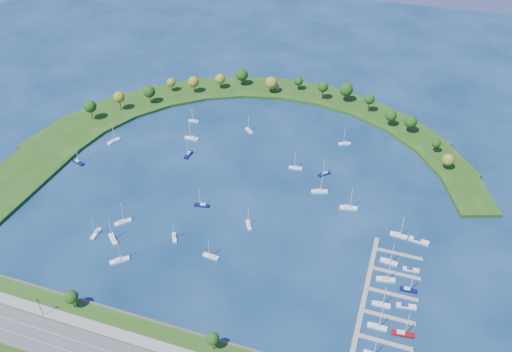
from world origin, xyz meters
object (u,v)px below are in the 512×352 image
(moored_boat_13, at_px, (96,233))
(moored_boat_17, at_px, (113,239))
(moored_boat_5, at_px, (192,138))
(moored_boat_9, at_px, (119,260))
(moored_boat_0, at_px, (78,162))
(moored_boat_16, at_px, (249,224))
(moored_boat_11, at_px, (348,207))
(moored_boat_7, at_px, (296,167))
(moored_boat_8, at_px, (319,191))
(moored_boat_10, at_px, (123,222))
(moored_boat_3, at_px, (188,154))
(moored_boat_4, at_px, (114,141))
(docked_boat_10, at_px, (399,235))
(moored_boat_2, at_px, (202,205))
(docked_boat_4, at_px, (381,304))
(docked_boat_2, at_px, (377,326))
(harbor_tower, at_px, (278,87))
(moored_boat_1, at_px, (211,256))
(moored_boat_15, at_px, (194,120))
(docked_boat_7, at_px, (408,289))
(moored_boat_18, at_px, (174,237))
(docked_boat_9, at_px, (411,269))
(moored_boat_14, at_px, (324,173))
(moored_boat_6, at_px, (345,143))
(dock_system, at_px, (381,303))
(docked_boat_8, at_px, (389,261))
(docked_boat_5, at_px, (406,306))
(moored_boat_12, at_px, (249,130))
(docked_boat_3, at_px, (403,333))
(docked_boat_6, at_px, (386,279))

(moored_boat_13, bearing_deg, moored_boat_17, 82.81)
(moored_boat_5, relative_size, moored_boat_9, 0.95)
(moored_boat_0, relative_size, moored_boat_16, 1.13)
(moored_boat_11, height_order, moored_boat_13, moored_boat_11)
(moored_boat_7, relative_size, moored_boat_8, 0.87)
(moored_boat_10, bearing_deg, moored_boat_3, 36.56)
(moored_boat_4, relative_size, docked_boat_10, 1.06)
(moored_boat_2, distance_m, docked_boat_4, 107.79)
(moored_boat_9, height_order, moored_boat_10, moored_boat_9)
(moored_boat_3, relative_size, moored_boat_17, 0.98)
(moored_boat_16, bearing_deg, docked_boat_2, -148.89)
(harbor_tower, xyz_separation_m, moored_boat_1, (18.67, -173.30, -3.43))
(docked_boat_2, distance_m, docked_boat_10, 59.46)
(moored_boat_15, relative_size, moored_boat_16, 0.92)
(moored_boat_1, bearing_deg, docked_boat_7, -169.66)
(moored_boat_3, relative_size, docked_boat_10, 0.99)
(moored_boat_11, height_order, docked_boat_10, moored_boat_11)
(moored_boat_3, height_order, moored_boat_15, moored_boat_3)
(moored_boat_18, relative_size, docked_boat_9, 1.36)
(moored_boat_13, bearing_deg, moored_boat_3, 166.95)
(moored_boat_7, distance_m, moored_boat_17, 113.09)
(harbor_tower, xyz_separation_m, docked_boat_4, (100.47, -176.27, -3.43))
(moored_boat_10, distance_m, moored_boat_18, 30.51)
(moored_boat_1, distance_m, moored_boat_13, 61.69)
(moored_boat_13, xyz_separation_m, moored_boat_14, (98.73, 87.16, -0.02))
(moored_boat_13, bearing_deg, moored_boat_8, 122.42)
(moored_boat_4, xyz_separation_m, moored_boat_6, (140.75, 44.96, -0.07))
(moored_boat_4, bearing_deg, moored_boat_13, -133.58)
(moored_boat_7, relative_size, docked_boat_10, 0.91)
(dock_system, relative_size, docked_boat_2, 6.82)
(moored_boat_7, xyz_separation_m, moored_boat_17, (-70.63, -88.33, 0.04))
(moored_boat_18, bearing_deg, docked_boat_8, 69.55)
(moored_boat_8, distance_m, moored_boat_17, 113.84)
(harbor_tower, distance_m, docked_boat_5, 206.08)
(moored_boat_12, distance_m, docked_boat_9, 145.59)
(moored_boat_13, relative_size, docked_boat_3, 0.88)
(moored_boat_12, distance_m, docked_boat_3, 172.01)
(moored_boat_8, distance_m, docked_boat_4, 81.63)
(moored_boat_1, distance_m, docked_boat_7, 92.78)
(moored_boat_7, height_order, moored_boat_12, moored_boat_7)
(moored_boat_17, height_order, docked_boat_7, moored_boat_17)
(moored_boat_4, bearing_deg, moored_boat_16, -92.41)
(moored_boat_4, distance_m, docked_boat_10, 185.19)
(docked_boat_10, bearing_deg, moored_boat_3, 171.22)
(moored_boat_3, xyz_separation_m, moored_boat_10, (-6.09, -67.93, 0.02))
(moored_boat_5, bearing_deg, docked_boat_6, 146.24)
(moored_boat_16, height_order, moored_boat_18, moored_boat_16)
(moored_boat_10, height_order, docked_boat_9, moored_boat_10)
(moored_boat_8, relative_size, moored_boat_15, 1.32)
(moored_boat_0, height_order, moored_boat_11, moored_boat_11)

